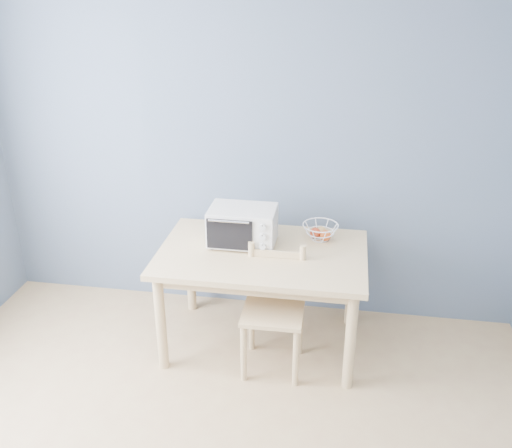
% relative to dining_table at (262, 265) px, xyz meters
% --- Properties ---
extents(room, '(4.01, 4.51, 2.61)m').
position_rel_dining_table_xyz_m(room, '(-0.16, -1.70, 0.65)').
color(room, tan).
rests_on(room, ground).
extents(dining_table, '(1.40, 0.90, 0.75)m').
position_rel_dining_table_xyz_m(dining_table, '(0.00, 0.00, 0.00)').
color(dining_table, tan).
rests_on(dining_table, ground).
extents(toaster_oven, '(0.45, 0.33, 0.27)m').
position_rel_dining_table_xyz_m(toaster_oven, '(-0.17, 0.09, 0.24)').
color(toaster_oven, beige).
rests_on(toaster_oven, dining_table).
extents(fruit_basket, '(0.33, 0.33, 0.12)m').
position_rel_dining_table_xyz_m(fruit_basket, '(0.37, 0.25, 0.16)').
color(fruit_basket, white).
rests_on(fruit_basket, dining_table).
extents(dining_chair, '(0.40, 0.40, 0.85)m').
position_rel_dining_table_xyz_m(dining_chair, '(0.11, -0.20, -0.23)').
color(dining_chair, tan).
rests_on(dining_chair, ground).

